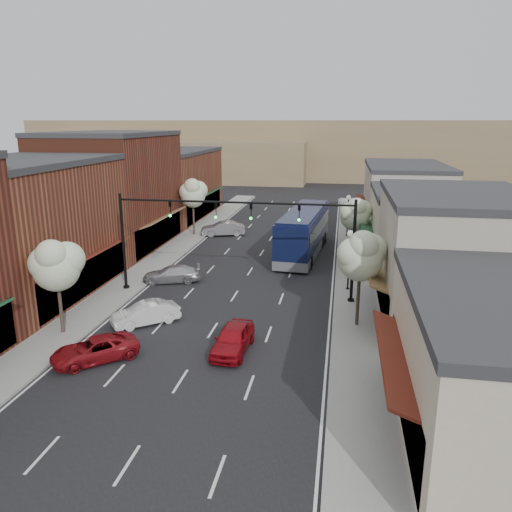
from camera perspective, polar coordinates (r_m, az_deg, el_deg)
The scene contains 27 objects.
ground at distance 27.81m, azimuth -6.02°, elevation -10.07°, with size 160.00×160.00×0.00m, color black.
sidewalk_left at distance 46.87m, azimuth -9.82°, elevation 0.43°, with size 2.80×73.00×0.15m, color gray.
sidewalk_right at distance 44.26m, azimuth 11.15°, elevation -0.52°, with size 2.80×73.00×0.15m, color gray.
curb_left at distance 46.43m, azimuth -8.19°, elevation 0.35°, with size 0.25×73.00×0.17m, color gray.
curb_right at distance 44.24m, azimuth 9.34°, elevation -0.44°, with size 0.25×73.00×0.17m, color gray.
bldg_left_midnear at distance 37.62m, azimuth -24.99°, elevation 2.76°, with size 10.14×14.10×9.40m.
bldg_left_midfar at distance 49.45m, azimuth -15.96°, elevation 7.13°, with size 10.14×14.10×10.90m.
bldg_left_far at distance 64.28m, azimuth -9.73°, elevation 8.10°, with size 10.14×18.10×8.40m.
bldg_right_midnear at distance 31.87m, azimuth 21.47°, elevation -0.28°, with size 9.14×12.10×7.90m.
bldg_right_midfar at distance 43.54m, azimuth 18.36°, elevation 2.92°, with size 9.14×12.10×6.40m.
bldg_right_far at distance 57.13m, azimuth 16.46°, elevation 6.33°, with size 9.14×16.10×7.40m.
hill_far at distance 114.52m, azimuth 6.39°, elevation 12.15°, with size 120.00×30.00×12.00m, color #7A6647.
hill_near at distance 107.36m, azimuth -7.75°, elevation 10.84°, with size 50.00×20.00×8.00m, color #7A6647.
signal_mast_right at distance 32.98m, azimuth 7.02°, elevation 2.45°, with size 8.22×0.46×7.00m.
signal_mast_left at distance 35.31m, azimuth -11.53°, elevation 3.10°, with size 8.22×0.46×7.00m.
tree_right_near at distance 29.07m, azimuth 11.96°, elevation 0.15°, with size 2.85×2.65×5.95m.
tree_right_far at distance 44.80m, azimuth 11.30°, elevation 4.81°, with size 2.85×2.65×5.43m.
tree_left_near at distance 29.56m, azimuth -21.88°, elevation -0.84°, with size 2.85×2.65×5.69m.
tree_left_far at distance 52.89m, azimuth -7.21°, elevation 7.20°, with size 2.85×2.65×6.13m.
lamp_post_near at distance 35.76m, azimuth 10.64°, elevation 0.63°, with size 0.44×0.44×4.44m.
lamp_post_far at distance 52.90m, azimuth 10.49°, elevation 5.32°, with size 0.44×0.44×4.44m.
coach_bus at distance 45.64m, azimuth 5.50°, elevation 2.80°, with size 4.02×13.52×4.07m.
red_hatchback at distance 26.68m, azimuth -2.65°, elevation -9.43°, with size 1.70×4.22×1.44m, color maroon.
parked_car_a at distance 27.02m, azimuth -17.94°, elevation -10.15°, with size 2.00×4.33×1.20m, color maroon.
parked_car_b at distance 30.81m, azimuth -12.50°, elevation -6.44°, with size 1.40×4.03×1.33m, color silver.
parked_car_c at distance 38.31m, azimuth -9.60°, elevation -2.04°, with size 1.76×4.32×1.25m, color #A9A8AD.
parked_car_e at distance 53.26m, azimuth -3.80°, elevation 3.14°, with size 1.61×4.61×1.52m, color #99989D.
Camera 1 is at (7.09, -24.15, 11.81)m, focal length 35.00 mm.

